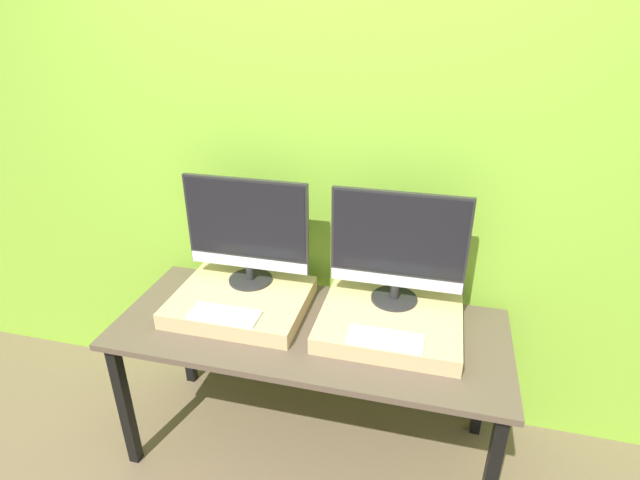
{
  "coord_description": "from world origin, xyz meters",
  "views": [
    {
      "loc": [
        0.5,
        -1.45,
        2.11
      ],
      "look_at": [
        0.0,
        0.56,
        1.1
      ],
      "focal_mm": 28.0,
      "sensor_mm": 36.0,
      "label": 1
    }
  ],
  "objects_px": {
    "keyboard_right": "(385,339)",
    "monitor_right": "(398,246)",
    "monitor_left": "(247,229)",
    "keyboard_left": "(225,314)"
  },
  "relations": [
    {
      "from": "monitor_left",
      "to": "keyboard_right",
      "type": "distance_m",
      "value": 0.83
    },
    {
      "from": "keyboard_left",
      "to": "keyboard_right",
      "type": "relative_size",
      "value": 1.0
    },
    {
      "from": "monitor_left",
      "to": "monitor_right",
      "type": "height_order",
      "value": "same"
    },
    {
      "from": "keyboard_left",
      "to": "monitor_right",
      "type": "bearing_deg",
      "value": 23.77
    },
    {
      "from": "keyboard_left",
      "to": "keyboard_right",
      "type": "height_order",
      "value": "same"
    },
    {
      "from": "monitor_left",
      "to": "monitor_right",
      "type": "relative_size",
      "value": 1.0
    },
    {
      "from": "monitor_right",
      "to": "keyboard_left",
      "type": "bearing_deg",
      "value": -156.23
    },
    {
      "from": "monitor_right",
      "to": "keyboard_right",
      "type": "height_order",
      "value": "monitor_right"
    },
    {
      "from": "keyboard_right",
      "to": "monitor_right",
      "type": "bearing_deg",
      "value": 90.0
    },
    {
      "from": "monitor_left",
      "to": "keyboard_right",
      "type": "relative_size",
      "value": 1.93
    }
  ]
}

